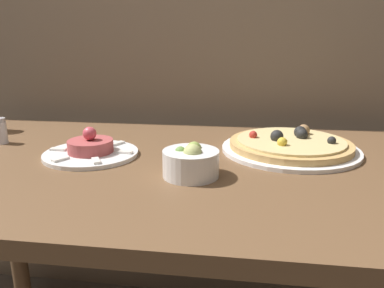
{
  "coord_description": "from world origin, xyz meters",
  "views": [
    {
      "loc": [
        0.16,
        -0.44,
        1.01
      ],
      "look_at": [
        0.04,
        0.4,
        0.77
      ],
      "focal_mm": 35.0,
      "sensor_mm": 36.0,
      "label": 1
    }
  ],
  "objects": [
    {
      "name": "dining_table",
      "position": [
        0.0,
        0.39,
        0.64
      ],
      "size": [
        1.45,
        0.77,
        0.73
      ],
      "color": "brown",
      "rests_on": "ground_plane"
    },
    {
      "name": "salt_shaker",
      "position": [
        -0.5,
        0.48,
        0.76
      ],
      "size": [
        0.03,
        0.03,
        0.07
      ],
      "color": "silver",
      "rests_on": "dining_table"
    },
    {
      "name": "tartare_plate",
      "position": [
        -0.21,
        0.4,
        0.74
      ],
      "size": [
        0.23,
        0.23,
        0.07
      ],
      "color": "white",
      "rests_on": "dining_table"
    },
    {
      "name": "small_bowl",
      "position": [
        0.06,
        0.3,
        0.76
      ],
      "size": [
        0.12,
        0.12,
        0.07
      ],
      "color": "white",
      "rests_on": "dining_table"
    },
    {
      "name": "pizza_plate",
      "position": [
        0.28,
        0.51,
        0.74
      ],
      "size": [
        0.35,
        0.35,
        0.06
      ],
      "color": "white",
      "rests_on": "dining_table"
    }
  ]
}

